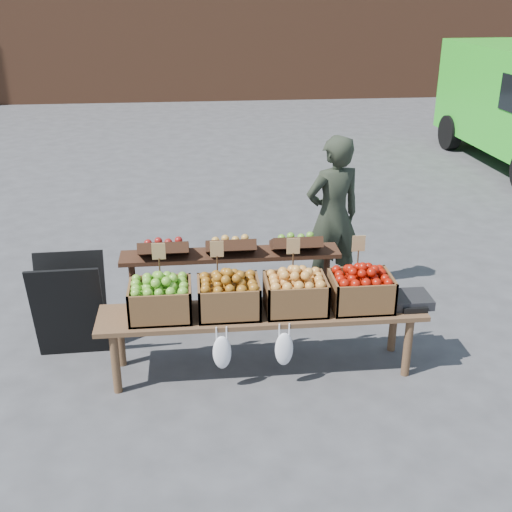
{
  "coord_description": "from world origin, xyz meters",
  "views": [
    {
      "loc": [
        -1.24,
        -4.96,
        3.08
      ],
      "look_at": [
        -0.71,
        0.19,
        0.85
      ],
      "focal_mm": 45.0,
      "sensor_mm": 36.0,
      "label": 1
    }
  ],
  "objects_px": {
    "display_bench": "(262,341)",
    "crate_golden_apples": "(161,301)",
    "vendor": "(333,217)",
    "chalkboard_sign": "(70,307)",
    "back_table": "(231,280)",
    "crate_green_apples": "(361,291)",
    "weighing_scale": "(410,300)",
    "crate_red_apples": "(295,294)",
    "crate_russet_pears": "(229,297)"
  },
  "relations": [
    {
      "from": "crate_golden_apples",
      "to": "back_table",
      "type": "bearing_deg",
      "value": 49.56
    },
    {
      "from": "vendor",
      "to": "crate_green_apples",
      "type": "relative_size",
      "value": 3.39
    },
    {
      "from": "vendor",
      "to": "crate_golden_apples",
      "type": "relative_size",
      "value": 3.39
    },
    {
      "from": "display_bench",
      "to": "crate_red_apples",
      "type": "distance_m",
      "value": 0.51
    },
    {
      "from": "chalkboard_sign",
      "to": "back_table",
      "type": "height_order",
      "value": "back_table"
    },
    {
      "from": "chalkboard_sign",
      "to": "back_table",
      "type": "relative_size",
      "value": 0.44
    },
    {
      "from": "display_bench",
      "to": "crate_golden_apples",
      "type": "height_order",
      "value": "crate_golden_apples"
    },
    {
      "from": "display_bench",
      "to": "crate_golden_apples",
      "type": "bearing_deg",
      "value": 180.0
    },
    {
      "from": "vendor",
      "to": "display_bench",
      "type": "height_order",
      "value": "vendor"
    },
    {
      "from": "vendor",
      "to": "crate_russet_pears",
      "type": "relative_size",
      "value": 3.39
    },
    {
      "from": "back_table",
      "to": "crate_green_apples",
      "type": "bearing_deg",
      "value": -34.79
    },
    {
      "from": "crate_russet_pears",
      "to": "weighing_scale",
      "type": "distance_m",
      "value": 1.53
    },
    {
      "from": "back_table",
      "to": "display_bench",
      "type": "relative_size",
      "value": 0.78
    },
    {
      "from": "display_bench",
      "to": "weighing_scale",
      "type": "relative_size",
      "value": 7.94
    },
    {
      "from": "display_bench",
      "to": "crate_russet_pears",
      "type": "distance_m",
      "value": 0.51
    },
    {
      "from": "display_bench",
      "to": "weighing_scale",
      "type": "height_order",
      "value": "weighing_scale"
    },
    {
      "from": "crate_golden_apples",
      "to": "crate_red_apples",
      "type": "height_order",
      "value": "same"
    },
    {
      "from": "back_table",
      "to": "crate_golden_apples",
      "type": "xyz_separation_m",
      "value": [
        -0.61,
        -0.72,
        0.19
      ]
    },
    {
      "from": "crate_red_apples",
      "to": "vendor",
      "type": "bearing_deg",
      "value": 66.87
    },
    {
      "from": "crate_red_apples",
      "to": "crate_green_apples",
      "type": "xyz_separation_m",
      "value": [
        0.55,
        0.0,
        0.0
      ]
    },
    {
      "from": "chalkboard_sign",
      "to": "crate_red_apples",
      "type": "xyz_separation_m",
      "value": [
        1.92,
        -0.45,
        0.25
      ]
    },
    {
      "from": "display_bench",
      "to": "crate_golden_apples",
      "type": "distance_m",
      "value": 0.93
    },
    {
      "from": "back_table",
      "to": "crate_green_apples",
      "type": "xyz_separation_m",
      "value": [
        1.04,
        -0.72,
        0.19
      ]
    },
    {
      "from": "crate_red_apples",
      "to": "back_table",
      "type": "bearing_deg",
      "value": 124.04
    },
    {
      "from": "chalkboard_sign",
      "to": "vendor",
      "type": "bearing_deg",
      "value": 19.87
    },
    {
      "from": "vendor",
      "to": "crate_green_apples",
      "type": "xyz_separation_m",
      "value": [
        -0.06,
        -1.44,
        -0.14
      ]
    },
    {
      "from": "vendor",
      "to": "chalkboard_sign",
      "type": "distance_m",
      "value": 2.74
    },
    {
      "from": "chalkboard_sign",
      "to": "crate_red_apples",
      "type": "bearing_deg",
      "value": -14.7
    },
    {
      "from": "crate_red_apples",
      "to": "weighing_scale",
      "type": "height_order",
      "value": "crate_red_apples"
    },
    {
      "from": "display_bench",
      "to": "back_table",
      "type": "bearing_deg",
      "value": 106.36
    },
    {
      "from": "back_table",
      "to": "display_bench",
      "type": "xyz_separation_m",
      "value": [
        0.21,
        -0.72,
        -0.24
      ]
    },
    {
      "from": "crate_green_apples",
      "to": "weighing_scale",
      "type": "bearing_deg",
      "value": 0.0
    },
    {
      "from": "chalkboard_sign",
      "to": "crate_russet_pears",
      "type": "xyz_separation_m",
      "value": [
        1.37,
        -0.45,
        0.25
      ]
    },
    {
      "from": "display_bench",
      "to": "weighing_scale",
      "type": "xyz_separation_m",
      "value": [
        1.25,
        0.0,
        0.33
      ]
    },
    {
      "from": "back_table",
      "to": "crate_red_apples",
      "type": "relative_size",
      "value": 4.2
    },
    {
      "from": "back_table",
      "to": "crate_russet_pears",
      "type": "bearing_deg",
      "value": -95.05
    },
    {
      "from": "crate_red_apples",
      "to": "crate_green_apples",
      "type": "height_order",
      "value": "same"
    },
    {
      "from": "vendor",
      "to": "crate_green_apples",
      "type": "bearing_deg",
      "value": 70.08
    },
    {
      "from": "crate_golden_apples",
      "to": "crate_red_apples",
      "type": "distance_m",
      "value": 1.1
    },
    {
      "from": "display_bench",
      "to": "crate_green_apples",
      "type": "height_order",
      "value": "crate_green_apples"
    },
    {
      "from": "back_table",
      "to": "weighing_scale",
      "type": "xyz_separation_m",
      "value": [
        1.46,
        -0.72,
        0.09
      ]
    },
    {
      "from": "crate_russet_pears",
      "to": "crate_red_apples",
      "type": "xyz_separation_m",
      "value": [
        0.55,
        0.0,
        0.0
      ]
    },
    {
      "from": "back_table",
      "to": "crate_golden_apples",
      "type": "relative_size",
      "value": 4.2
    },
    {
      "from": "crate_golden_apples",
      "to": "vendor",
      "type": "bearing_deg",
      "value": 39.98
    },
    {
      "from": "vendor",
      "to": "display_bench",
      "type": "distance_m",
      "value": 1.78
    },
    {
      "from": "chalkboard_sign",
      "to": "back_table",
      "type": "bearing_deg",
      "value": 9.19
    },
    {
      "from": "crate_russet_pears",
      "to": "crate_golden_apples",
      "type": "bearing_deg",
      "value": 180.0
    },
    {
      "from": "display_bench",
      "to": "weighing_scale",
      "type": "bearing_deg",
      "value": 0.0
    },
    {
      "from": "weighing_scale",
      "to": "vendor",
      "type": "bearing_deg",
      "value": 104.1
    },
    {
      "from": "back_table",
      "to": "crate_red_apples",
      "type": "bearing_deg",
      "value": -55.96
    }
  ]
}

